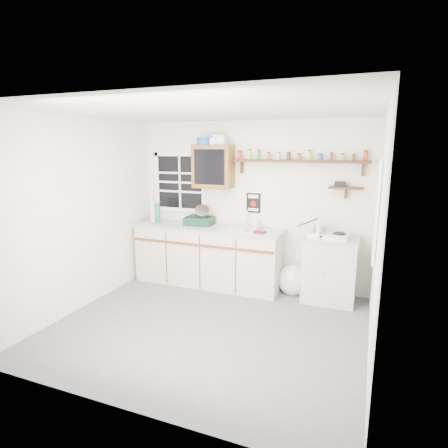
{
  "coord_description": "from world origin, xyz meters",
  "views": [
    {
      "loc": [
        1.71,
        -3.81,
        2.12
      ],
      "look_at": [
        -0.02,
        0.55,
        1.15
      ],
      "focal_mm": 30.0,
      "sensor_mm": 36.0,
      "label": 1
    }
  ],
  "objects_px": {
    "dish_rack": "(200,218)",
    "hotplate": "(329,235)",
    "upper_cabinet": "(213,166)",
    "main_cabinet": "(208,255)",
    "spice_shelf": "(298,160)",
    "right_cabinet": "(330,269)"
  },
  "relations": [
    {
      "from": "spice_shelf",
      "to": "hotplate",
      "type": "bearing_deg",
      "value": -22.24
    },
    {
      "from": "spice_shelf",
      "to": "hotplate",
      "type": "relative_size",
      "value": 3.43
    },
    {
      "from": "spice_shelf",
      "to": "hotplate",
      "type": "xyz_separation_m",
      "value": [
        0.51,
        -0.21,
        -0.99
      ]
    },
    {
      "from": "upper_cabinet",
      "to": "hotplate",
      "type": "bearing_deg",
      "value": -4.47
    },
    {
      "from": "dish_rack",
      "to": "hotplate",
      "type": "relative_size",
      "value": 0.78
    },
    {
      "from": "main_cabinet",
      "to": "upper_cabinet",
      "type": "xyz_separation_m",
      "value": [
        0.03,
        0.14,
        1.36
      ]
    },
    {
      "from": "main_cabinet",
      "to": "right_cabinet",
      "type": "height_order",
      "value": "main_cabinet"
    },
    {
      "from": "spice_shelf",
      "to": "right_cabinet",
      "type": "bearing_deg",
      "value": -19.17
    },
    {
      "from": "main_cabinet",
      "to": "upper_cabinet",
      "type": "bearing_deg",
      "value": 76.32
    },
    {
      "from": "right_cabinet",
      "to": "upper_cabinet",
      "type": "bearing_deg",
      "value": 176.24
    },
    {
      "from": "main_cabinet",
      "to": "upper_cabinet",
      "type": "distance_m",
      "value": 1.37
    },
    {
      "from": "dish_rack",
      "to": "hotplate",
      "type": "height_order",
      "value": "dish_rack"
    },
    {
      "from": "spice_shelf",
      "to": "dish_rack",
      "type": "distance_m",
      "value": 1.72
    },
    {
      "from": "main_cabinet",
      "to": "dish_rack",
      "type": "relative_size",
      "value": 5.35
    },
    {
      "from": "main_cabinet",
      "to": "spice_shelf",
      "type": "bearing_deg",
      "value": 9.34
    },
    {
      "from": "spice_shelf",
      "to": "hotplate",
      "type": "distance_m",
      "value": 1.13
    },
    {
      "from": "right_cabinet",
      "to": "upper_cabinet",
      "type": "distance_m",
      "value": 2.26
    },
    {
      "from": "main_cabinet",
      "to": "hotplate",
      "type": "height_order",
      "value": "hotplate"
    },
    {
      "from": "main_cabinet",
      "to": "dish_rack",
      "type": "height_order",
      "value": "dish_rack"
    },
    {
      "from": "right_cabinet",
      "to": "hotplate",
      "type": "height_order",
      "value": "hotplate"
    },
    {
      "from": "main_cabinet",
      "to": "right_cabinet",
      "type": "xyz_separation_m",
      "value": [
        1.83,
        0.03,
        -0.01
      ]
    },
    {
      "from": "upper_cabinet",
      "to": "dish_rack",
      "type": "relative_size",
      "value": 1.5
    }
  ]
}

